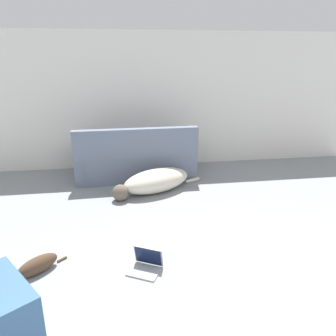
{
  "coord_description": "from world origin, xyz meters",
  "views": [
    {
      "loc": [
        -0.8,
        -1.45,
        1.96
      ],
      "look_at": [
        -0.22,
        2.38,
        0.65
      ],
      "focal_mm": 35.0,
      "sensor_mm": 36.0,
      "label": 1
    }
  ],
  "objects_px": {
    "dog": "(155,181)",
    "laptop_open": "(146,263)",
    "couch": "(136,161)",
    "cat": "(36,266)"
  },
  "relations": [
    {
      "from": "cat",
      "to": "laptop_open",
      "type": "bearing_deg",
      "value": 133.51
    },
    {
      "from": "cat",
      "to": "laptop_open",
      "type": "distance_m",
      "value": 1.05
    },
    {
      "from": "dog",
      "to": "laptop_open",
      "type": "height_order",
      "value": "dog"
    },
    {
      "from": "dog",
      "to": "cat",
      "type": "bearing_deg",
      "value": 28.24
    },
    {
      "from": "couch",
      "to": "dog",
      "type": "xyz_separation_m",
      "value": [
        0.24,
        -0.73,
        -0.12
      ]
    },
    {
      "from": "dog",
      "to": "laptop_open",
      "type": "xyz_separation_m",
      "value": [
        -0.3,
        -1.92,
        -0.1
      ]
    },
    {
      "from": "couch",
      "to": "dog",
      "type": "distance_m",
      "value": 0.78
    },
    {
      "from": "couch",
      "to": "cat",
      "type": "height_order",
      "value": "couch"
    },
    {
      "from": "dog",
      "to": "laptop_open",
      "type": "distance_m",
      "value": 1.94
    },
    {
      "from": "couch",
      "to": "laptop_open",
      "type": "bearing_deg",
      "value": 87.3
    }
  ]
}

